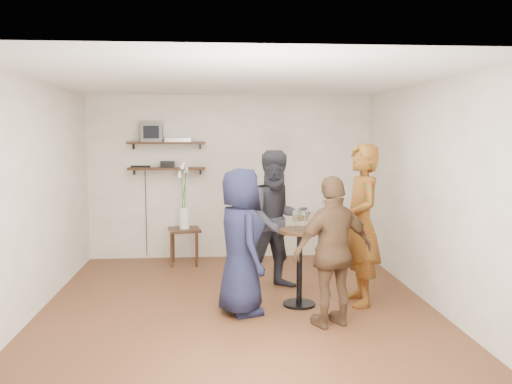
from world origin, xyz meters
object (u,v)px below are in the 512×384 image
(crt_monitor, at_px, (152,132))
(person_navy, at_px, (241,241))
(dvd_deck, at_px, (178,140))
(person_brown, at_px, (334,252))
(radio, at_px, (168,164))
(drinks_table, at_px, (299,257))
(person_dark, at_px, (277,220))
(person_plaid, at_px, (361,225))
(side_table, at_px, (185,234))

(crt_monitor, bearing_deg, person_navy, -65.05)
(dvd_deck, distance_m, person_brown, 3.76)
(crt_monitor, distance_m, radio, 0.55)
(radio, relative_size, person_navy, 0.14)
(drinks_table, bearing_deg, person_brown, -70.17)
(person_navy, height_order, person_brown, person_navy)
(person_dark, bearing_deg, crt_monitor, 121.33)
(person_dark, bearing_deg, person_navy, -133.44)
(drinks_table, height_order, person_brown, person_brown)
(person_plaid, bearing_deg, radio, -137.01)
(crt_monitor, relative_size, person_plaid, 0.17)
(crt_monitor, distance_m, person_brown, 4.00)
(drinks_table, bearing_deg, crt_monitor, 128.31)
(crt_monitor, distance_m, person_dark, 2.71)
(crt_monitor, relative_size, radio, 1.45)
(side_table, height_order, drinks_table, drinks_table)
(radio, distance_m, person_plaid, 3.47)
(crt_monitor, relative_size, dvd_deck, 0.80)
(drinks_table, height_order, person_dark, person_dark)
(radio, height_order, drinks_table, radio)
(person_brown, bearing_deg, person_navy, -46.38)
(person_plaid, bearing_deg, drinks_table, -90.00)
(dvd_deck, xyz_separation_m, drinks_table, (1.53, -2.44, -1.32))
(radio, relative_size, person_plaid, 0.12)
(person_plaid, xyz_separation_m, person_brown, (-0.48, -0.71, -0.16))
(side_table, relative_size, person_brown, 0.35)
(dvd_deck, distance_m, person_navy, 2.99)
(side_table, xyz_separation_m, drinks_table, (1.44, -2.10, 0.12))
(crt_monitor, xyz_separation_m, person_navy, (1.24, -2.66, -1.20))
(drinks_table, distance_m, person_plaid, 0.81)
(crt_monitor, bearing_deg, radio, 0.00)
(drinks_table, distance_m, person_dark, 0.79)
(crt_monitor, bearing_deg, side_table, -34.43)
(dvd_deck, bearing_deg, person_plaid, -46.96)
(crt_monitor, xyz_separation_m, dvd_deck, (0.40, 0.00, -0.12))
(crt_monitor, bearing_deg, dvd_deck, 0.00)
(person_navy, bearing_deg, drinks_table, -90.00)
(radio, height_order, person_brown, person_brown)
(drinks_table, relative_size, person_navy, 0.55)
(side_table, xyz_separation_m, person_navy, (0.74, -2.32, 0.35))
(person_navy, bearing_deg, crt_monitor, 7.87)
(side_table, relative_size, person_navy, 0.34)
(dvd_deck, bearing_deg, person_brown, -60.40)
(drinks_table, bearing_deg, side_table, 124.32)
(person_plaid, distance_m, person_navy, 1.45)
(crt_monitor, xyz_separation_m, person_plaid, (2.66, -2.41, -1.08))
(person_brown, bearing_deg, crt_monitor, -74.99)
(person_dark, bearing_deg, person_plaid, -50.89)
(drinks_table, bearing_deg, person_plaid, 2.17)
(person_plaid, height_order, person_dark, person_plaid)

